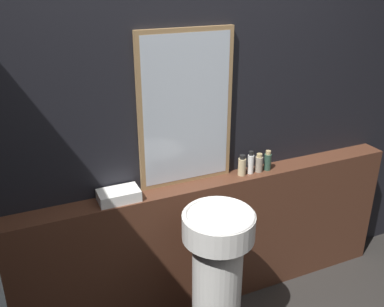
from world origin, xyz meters
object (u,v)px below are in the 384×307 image
object	(u,v)px
mirror	(186,110)
towel_stack	(119,195)
pedestal_sink	(217,279)
shampoo_bottle	(242,166)
conditioner_bottle	(251,163)
lotion_bottle	(259,163)
body_wash_bottle	(268,161)

from	to	relation	value
mirror	towel_stack	size ratio (longest dim) A/B	3.95
pedestal_sink	mirror	distance (m)	0.96
shampoo_bottle	conditioner_bottle	xyz separation A→B (m)	(0.06, 0.00, 0.01)
conditioner_bottle	lotion_bottle	size ratio (longest dim) A/B	1.23
towel_stack	body_wash_bottle	distance (m)	0.99
pedestal_sink	towel_stack	size ratio (longest dim) A/B	4.15
pedestal_sink	towel_stack	xyz separation A→B (m)	(-0.41, 0.42, 0.40)
pedestal_sink	body_wash_bottle	world-z (taller)	body_wash_bottle
pedestal_sink	shampoo_bottle	size ratio (longest dim) A/B	7.05
towel_stack	shampoo_bottle	bearing A→B (deg)	-0.00
lotion_bottle	mirror	bearing A→B (deg)	172.55
towel_stack	conditioner_bottle	size ratio (longest dim) A/B	1.53
towel_stack	conditioner_bottle	world-z (taller)	conditioner_bottle
shampoo_bottle	body_wash_bottle	size ratio (longest dim) A/B	1.03
lotion_bottle	pedestal_sink	bearing A→B (deg)	-140.09
mirror	pedestal_sink	bearing A→B (deg)	-93.25
lotion_bottle	body_wash_bottle	bearing A→B (deg)	0.00
pedestal_sink	shampoo_bottle	bearing A→B (deg)	48.01
pedestal_sink	conditioner_bottle	world-z (taller)	conditioner_bottle
shampoo_bottle	body_wash_bottle	xyz separation A→B (m)	(0.19, 0.00, -0.00)
mirror	lotion_bottle	bearing A→B (deg)	-7.45
body_wash_bottle	conditioner_bottle	bearing A→B (deg)	-180.00
towel_stack	body_wash_bottle	bearing A→B (deg)	0.00
mirror	body_wash_bottle	size ratio (longest dim) A/B	6.91
towel_stack	body_wash_bottle	world-z (taller)	body_wash_bottle
pedestal_sink	lotion_bottle	xyz separation A→B (m)	(0.51, 0.42, 0.43)
shampoo_bottle	conditioner_bottle	world-z (taller)	conditioner_bottle
pedestal_sink	mirror	bearing A→B (deg)	86.75
pedestal_sink	conditioner_bottle	xyz separation A→B (m)	(0.44, 0.42, 0.44)
conditioner_bottle	body_wash_bottle	xyz separation A→B (m)	(0.13, 0.00, -0.01)
mirror	conditioner_bottle	xyz separation A→B (m)	(0.42, -0.06, -0.39)
mirror	shampoo_bottle	world-z (taller)	mirror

